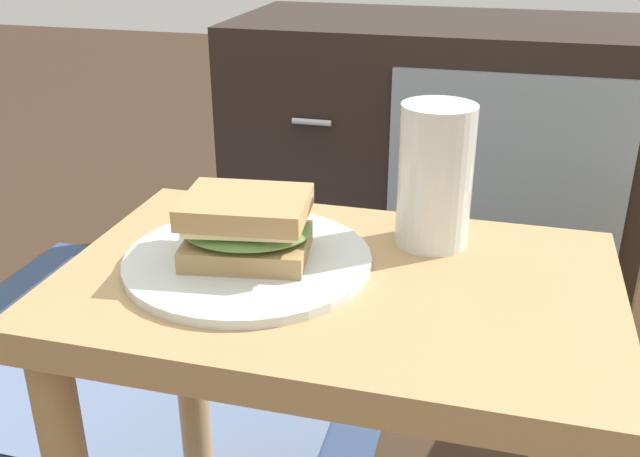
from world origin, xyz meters
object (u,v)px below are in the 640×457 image
(sandwich_front, at_px, (248,226))
(beer_glass, at_px, (435,179))
(plate, at_px, (249,259))
(tv_cabinet, at_px, (452,153))

(sandwich_front, height_order, beer_glass, beer_glass)
(beer_glass, bearing_deg, sandwich_front, -150.29)
(sandwich_front, xyz_separation_m, beer_glass, (0.18, 0.10, 0.03))
(sandwich_front, bearing_deg, plate, -90.00)
(tv_cabinet, xyz_separation_m, beer_glass, (0.04, -0.84, 0.24))
(tv_cabinet, bearing_deg, sandwich_front, -98.12)
(plate, relative_size, sandwich_front, 1.73)
(beer_glass, bearing_deg, tv_cabinet, 92.86)
(tv_cabinet, relative_size, sandwich_front, 6.44)
(plate, height_order, beer_glass, beer_glass)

